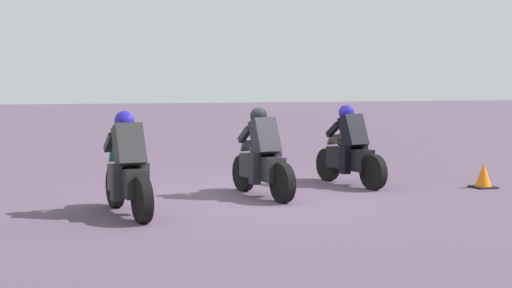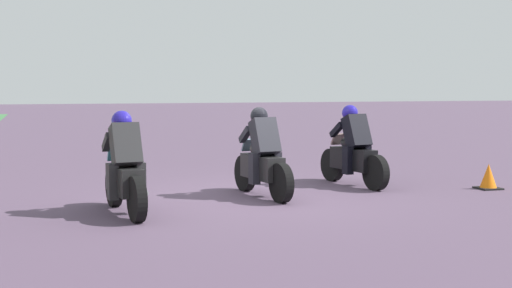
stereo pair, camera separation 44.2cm
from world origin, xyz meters
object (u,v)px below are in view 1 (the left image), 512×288
Objects in this scene: rider_lane_b at (262,160)px; rider_lane_c at (128,172)px; rider_lane_a at (350,152)px; traffic_cone at (483,176)px.

rider_lane_b is 2.57m from rider_lane_c.
rider_lane_a is at bearing -76.31° from rider_lane_c.
rider_lane_c is at bearing 102.83° from rider_lane_b.
rider_lane_a is 2.47m from traffic_cone.
rider_lane_a is at bearing 62.71° from traffic_cone.
traffic_cone is at bearing -103.40° from rider_lane_b.
traffic_cone is at bearing -127.76° from rider_lane_a.
rider_lane_b reaches higher than traffic_cone.
rider_lane_b is at bearing -75.96° from rider_lane_c.
rider_lane_b and rider_lane_c have the same top height.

